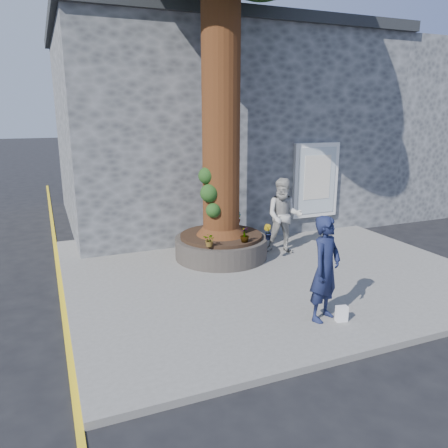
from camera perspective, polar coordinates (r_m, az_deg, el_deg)
name	(u,v)px	position (r m, az deg, el deg)	size (l,w,h in m)	color
ground	(222,296)	(9.11, -0.27, -9.42)	(120.00, 120.00, 0.00)	black
pavement	(264,268)	(10.52, 5.26, -5.76)	(9.00, 8.00, 0.12)	slate
yellow_line	(62,301)	(9.46, -20.35, -9.43)	(0.10, 30.00, 0.01)	yellow
stone_shop	(210,127)	(15.94, -1.80, 12.60)	(10.30, 8.30, 6.30)	#484A4D
neighbour_shop	(386,128)	(20.22, 20.38, 11.69)	(6.00, 8.00, 6.00)	#484A4D
planter	(221,246)	(10.98, -0.37, -2.87)	(2.30, 2.30, 0.60)	black
man	(325,269)	(7.78, 13.12, -5.72)	(0.68, 0.45, 1.87)	#161D3F
woman	(284,216)	(11.27, 7.83, 1.04)	(0.95, 0.74, 1.94)	#AEACA7
shopping_bag	(342,314)	(8.06, 15.11, -11.25)	(0.20, 0.12, 0.28)	white
plant_a	(238,217)	(11.92, 1.87, 0.97)	(0.19, 0.13, 0.36)	gray
plant_b	(268,232)	(10.45, 5.72, -1.04)	(0.20, 0.20, 0.37)	gray
plant_c	(245,235)	(10.19, 2.72, -1.41)	(0.20, 0.20, 0.36)	gray
plant_d	(210,240)	(9.87, -1.87, -2.08)	(0.28, 0.25, 0.31)	gray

